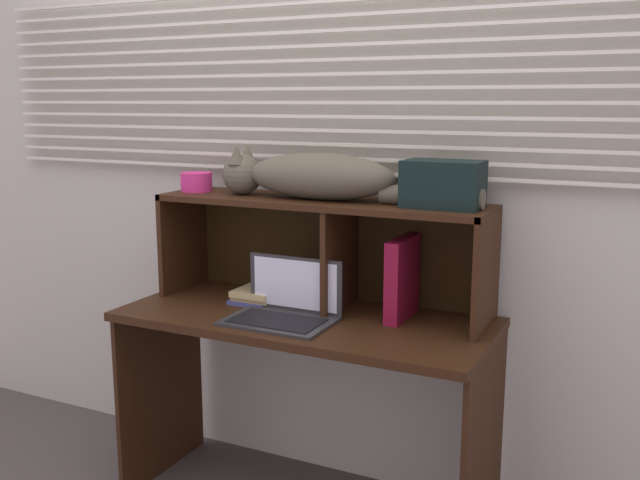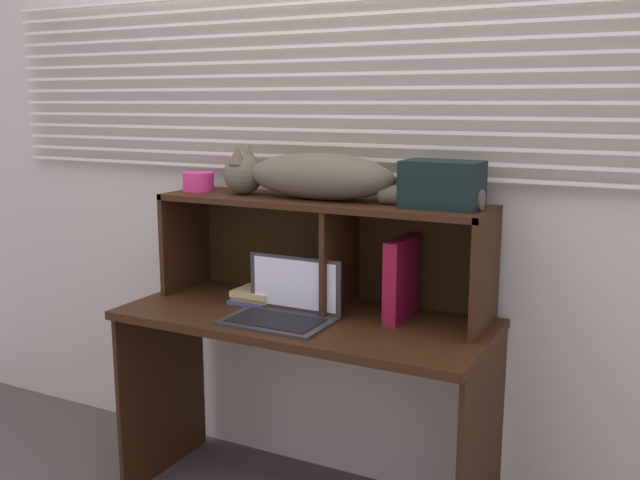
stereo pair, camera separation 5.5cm
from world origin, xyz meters
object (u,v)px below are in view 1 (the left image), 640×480
object	(u,v)px
laptop	(284,308)
small_basket	(196,182)
cat	(314,177)
storage_box	(443,184)
binder_upright	(402,278)
book_stack	(264,292)

from	to	relation	value
laptop	small_basket	bearing A→B (deg)	157.99
cat	storage_box	world-z (taller)	cat
binder_upright	cat	bearing A→B (deg)	180.00
laptop	small_basket	world-z (taller)	small_basket
binder_upright	laptop	bearing A→B (deg)	-150.73
binder_upright	storage_box	size ratio (longest dim) A/B	1.11
cat	small_basket	bearing A→B (deg)	180.00
cat	storage_box	size ratio (longest dim) A/B	3.85
laptop	cat	bearing A→B (deg)	85.06
laptop	small_basket	xyz separation A→B (m)	(-0.49, 0.20, 0.39)
laptop	binder_upright	world-z (taller)	binder_upright
cat	binder_upright	distance (m)	0.47
small_basket	book_stack	bearing A→B (deg)	-0.89
cat	storage_box	xyz separation A→B (m)	(0.47, 0.00, -0.00)
cat	small_basket	size ratio (longest dim) A/B	8.12
book_stack	storage_box	bearing A→B (deg)	0.39
binder_upright	small_basket	xyz separation A→B (m)	(-0.84, 0.00, 0.29)
storage_box	small_basket	bearing A→B (deg)	180.00
cat	book_stack	bearing A→B (deg)	-178.76
cat	laptop	size ratio (longest dim) A/B	2.71
laptop	book_stack	world-z (taller)	laptop
binder_upright	small_basket	bearing A→B (deg)	180.00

